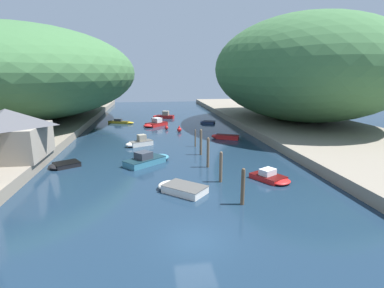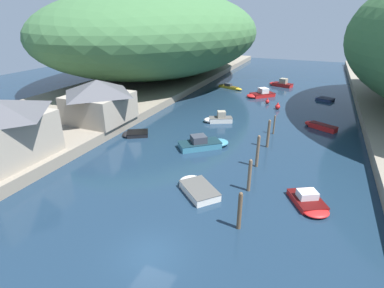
# 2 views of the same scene
# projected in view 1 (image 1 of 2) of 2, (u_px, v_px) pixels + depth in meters

# --- Properties ---
(water_surface) EXTENTS (130.00, 130.00, 0.00)m
(water_surface) POSITION_uv_depth(u_px,v_px,m) (166.00, 139.00, 47.25)
(water_surface) COLOR #192D42
(water_surface) RESTS_ON ground
(right_bank) EXTENTS (22.00, 120.00, 1.18)m
(right_bank) POSITION_uv_depth(u_px,v_px,m) (315.00, 131.00, 50.60)
(right_bank) COLOR gray
(right_bank) RESTS_ON ground
(hillside_left) EXTENTS (41.97, 58.76, 17.89)m
(hillside_left) POSITION_uv_depth(u_px,v_px,m) (27.00, 73.00, 59.21)
(hillside_left) COLOR #3D6B3D
(hillside_left) RESTS_ON left_bank
(hillside_right) EXTENTS (31.89, 44.65, 19.48)m
(hillside_right) POSITION_uv_depth(u_px,v_px,m) (301.00, 69.00, 56.79)
(hillside_right) COLOR #3D6B3D
(hillside_right) RESTS_ON right_bank
(boathouse_shed) EXTENTS (7.54, 7.62, 5.29)m
(boathouse_shed) POSITION_uv_depth(u_px,v_px,m) (8.00, 133.00, 31.65)
(boathouse_shed) COLOR gray
(boathouse_shed) RESTS_ON left_bank
(boat_moored_right) EXTENTS (4.75, 4.55, 0.66)m
(boat_moored_right) POSITION_uv_depth(u_px,v_px,m) (180.00, 188.00, 26.02)
(boat_moored_right) COLOR silver
(boat_moored_right) RESTS_ON water_surface
(boat_open_rowboat) EXTENTS (3.56, 2.97, 0.48)m
(boat_open_rowboat) POSITION_uv_depth(u_px,v_px,m) (207.00, 122.00, 62.00)
(boat_open_rowboat) COLOR navy
(boat_open_rowboat) RESTS_ON water_surface
(boat_small_dinghy) EXTENTS (5.30, 5.27, 1.56)m
(boat_small_dinghy) POSITION_uv_depth(u_px,v_px,m) (155.00, 124.00, 58.63)
(boat_small_dinghy) COLOR red
(boat_small_dinghy) RESTS_ON water_surface
(boat_cabin_cruiser) EXTENTS (5.22, 3.19, 1.68)m
(boat_cabin_cruiser) POSITION_uv_depth(u_px,v_px,m) (163.00, 116.00, 69.05)
(boat_cabin_cruiser) COLOR red
(boat_cabin_cruiser) RESTS_ON water_surface
(boat_mid_channel) EXTENTS (5.75, 5.32, 1.50)m
(boat_mid_channel) POSITION_uv_depth(u_px,v_px,m) (149.00, 159.00, 34.15)
(boat_mid_channel) COLOR teal
(boat_mid_channel) RESTS_ON water_surface
(boat_navy_launch) EXTENTS (5.53, 2.97, 0.97)m
(boat_navy_launch) POSITION_uv_depth(u_px,v_px,m) (121.00, 122.00, 61.77)
(boat_navy_launch) COLOR gold
(boat_navy_launch) RESTS_ON water_surface
(boat_red_skiff) EXTENTS (3.76, 3.36, 0.48)m
(boat_red_skiff) POSITION_uv_depth(u_px,v_px,m) (63.00, 165.00, 32.81)
(boat_red_skiff) COLOR black
(boat_red_skiff) RESTS_ON water_surface
(boat_far_right_bank) EXTENTS (3.71, 4.37, 1.04)m
(boat_far_right_bank) POSITION_uv_depth(u_px,v_px,m) (271.00, 177.00, 28.71)
(boat_far_right_bank) COLOR red
(boat_far_right_bank) RESTS_ON water_surface
(boat_near_quay) EXTENTS (4.38, 3.00, 0.70)m
(boat_near_quay) POSITION_uv_depth(u_px,v_px,m) (224.00, 137.00, 47.07)
(boat_near_quay) COLOR red
(boat_near_quay) RESTS_ON water_surface
(boat_yellow_tender) EXTENTS (4.16, 3.00, 1.59)m
(boat_yellow_tender) POSITION_uv_depth(u_px,v_px,m) (139.00, 143.00, 42.43)
(boat_yellow_tender) COLOR silver
(boat_yellow_tender) RESTS_ON water_surface
(mooring_post_nearest) EXTENTS (0.30, 0.30, 2.98)m
(mooring_post_nearest) POSITION_uv_depth(u_px,v_px,m) (243.00, 186.00, 23.15)
(mooring_post_nearest) COLOR brown
(mooring_post_nearest) RESTS_ON water_surface
(mooring_post_second) EXTENTS (0.30, 0.30, 2.99)m
(mooring_post_second) POSITION_uv_depth(u_px,v_px,m) (221.00, 167.00, 28.04)
(mooring_post_second) COLOR brown
(mooring_post_second) RESTS_ON water_surface
(mooring_post_middle) EXTENTS (0.30, 0.30, 3.34)m
(mooring_post_middle) POSITION_uv_depth(u_px,v_px,m) (208.00, 152.00, 32.48)
(mooring_post_middle) COLOR brown
(mooring_post_middle) RESTS_ON water_surface
(mooring_post_fourth) EXTENTS (0.31, 0.31, 3.28)m
(mooring_post_fourth) POSITION_uv_depth(u_px,v_px,m) (201.00, 142.00, 37.54)
(mooring_post_fourth) COLOR brown
(mooring_post_fourth) RESTS_ON water_surface
(mooring_post_farthest) EXTENTS (0.20, 0.20, 2.45)m
(mooring_post_farthest) POSITION_uv_depth(u_px,v_px,m) (195.00, 138.00, 41.92)
(mooring_post_farthest) COLOR brown
(mooring_post_farthest) RESTS_ON water_surface
(channel_buoy_near) EXTENTS (0.67, 0.67, 1.00)m
(channel_buoy_near) POSITION_uv_depth(u_px,v_px,m) (166.00, 127.00, 55.00)
(channel_buoy_near) COLOR red
(channel_buoy_near) RESTS_ON water_surface
(channel_buoy_far) EXTENTS (0.79, 0.79, 1.18)m
(channel_buoy_far) POSITION_uv_depth(u_px,v_px,m) (179.00, 129.00, 52.66)
(channel_buoy_far) COLOR red
(channel_buoy_far) RESTS_ON water_surface
(person_on_quay) EXTENTS (0.34, 0.43, 1.69)m
(person_on_quay) POSITION_uv_depth(u_px,v_px,m) (41.00, 141.00, 35.83)
(person_on_quay) COLOR #282D3D
(person_on_quay) RESTS_ON left_bank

